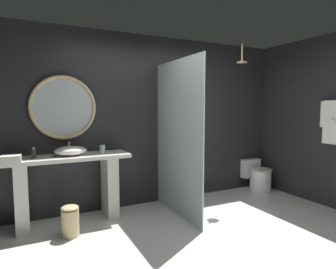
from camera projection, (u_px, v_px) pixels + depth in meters
ground_plane at (224, 255)px, 2.94m from camera, size 5.76×5.76×0.00m
back_wall_panel at (151, 121)px, 4.51m from camera, size 4.80×0.10×2.60m
side_wall_right at (315, 121)px, 4.53m from camera, size 0.10×2.47×2.60m
vanity_counter at (68, 182)px, 3.72m from camera, size 1.58×0.48×0.89m
vessel_sink at (71, 151)px, 3.71m from camera, size 0.41×0.34×0.17m
tumbler_cup at (102, 149)px, 3.91m from camera, size 0.07×0.07×0.11m
soap_dispenser at (34, 153)px, 3.50m from camera, size 0.06×0.06×0.14m
round_wall_mirror at (64, 108)px, 3.82m from camera, size 0.86×0.05×0.86m
shower_glass_panel at (178, 139)px, 3.95m from camera, size 0.02×1.30×2.16m
rain_shower_head at (242, 60)px, 4.45m from camera, size 0.16×0.16×0.30m
hanging_bathrobe at (336, 120)px, 4.08m from camera, size 0.20×0.48×0.70m
toilet at (257, 176)px, 5.22m from camera, size 0.39×0.60×0.54m
waste_bin at (70, 221)px, 3.34m from camera, size 0.20×0.20×0.37m
folded_hand_towel at (11, 158)px, 3.28m from camera, size 0.22×0.21×0.08m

